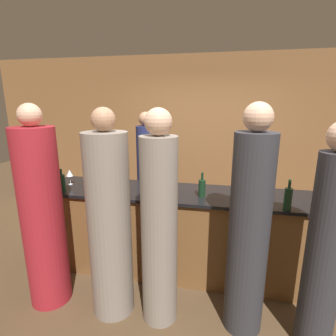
{
  "coord_description": "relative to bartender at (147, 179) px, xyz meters",
  "views": [
    {
      "loc": [
        0.29,
        -2.8,
        2.01
      ],
      "look_at": [
        -0.31,
        0.1,
        1.26
      ],
      "focal_mm": 28.0,
      "sensor_mm": 36.0,
      "label": 1
    }
  ],
  "objects": [
    {
      "name": "guest_0",
      "position": [
        1.9,
        -1.57,
        0.02
      ],
      "size": [
        0.29,
        0.29,
        1.89
      ],
      "color": "#2D2D33",
      "rests_on": "ground_plane"
    },
    {
      "name": "bar_counter",
      "position": [
        0.77,
        -0.8,
        -0.38
      ],
      "size": [
        3.57,
        0.71,
        1.01
      ],
      "color": "brown",
      "rests_on": "ground_plane"
    },
    {
      "name": "wine_bottle_2",
      "position": [
        0.88,
        -0.91,
        0.22
      ],
      "size": [
        0.08,
        0.08,
        0.27
      ],
      "color": "black",
      "rests_on": "bar_counter"
    },
    {
      "name": "bartender",
      "position": [
        0.0,
        0.0,
        0.0
      ],
      "size": [
        0.29,
        0.29,
        1.88
      ],
      "rotation": [
        0.0,
        0.0,
        3.14
      ],
      "color": "#1E234C",
      "rests_on": "ground_plane"
    },
    {
      "name": "wine_glass_1",
      "position": [
        1.43,
        -0.94,
        0.25
      ],
      "size": [
        0.08,
        0.08,
        0.17
      ],
      "color": "silver",
      "rests_on": "bar_counter"
    },
    {
      "name": "wine_glass_0",
      "position": [
        -0.08,
        -1.02,
        0.25
      ],
      "size": [
        0.07,
        0.07,
        0.16
      ],
      "color": "silver",
      "rests_on": "bar_counter"
    },
    {
      "name": "wine_glass_7",
      "position": [
        2.06,
        -1.1,
        0.25
      ],
      "size": [
        0.07,
        0.07,
        0.16
      ],
      "color": "silver",
      "rests_on": "bar_counter"
    },
    {
      "name": "guest_3",
      "position": [
        1.32,
        -1.49,
        0.06
      ],
      "size": [
        0.34,
        0.34,
        2.02
      ],
      "color": "#2D2D33",
      "rests_on": "ground_plane"
    },
    {
      "name": "guest_4",
      "position": [
        0.08,
        -1.54,
        0.02
      ],
      "size": [
        0.4,
        0.4,
        1.97
      ],
      "color": "gray",
      "rests_on": "ground_plane"
    },
    {
      "name": "wine_glass_6",
      "position": [
        -0.76,
        -0.79,
        0.26
      ],
      "size": [
        0.08,
        0.08,
        0.19
      ],
      "color": "silver",
      "rests_on": "bar_counter"
    },
    {
      "name": "guest_2",
      "position": [
        0.56,
        -1.54,
        0.04
      ],
      "size": [
        0.33,
        0.33,
        1.97
      ],
      "color": "gray",
      "rests_on": "ground_plane"
    },
    {
      "name": "wine_bottle_0",
      "position": [
        1.7,
        -1.1,
        0.24
      ],
      "size": [
        0.07,
        0.07,
        0.3
      ],
      "color": "black",
      "rests_on": "bar_counter"
    },
    {
      "name": "wine_glass_2",
      "position": [
        -0.32,
        -1.01,
        0.24
      ],
      "size": [
        0.08,
        0.08,
        0.16
      ],
      "color": "silver",
      "rests_on": "bar_counter"
    },
    {
      "name": "wine_glass_4",
      "position": [
        -0.51,
        -0.79,
        0.25
      ],
      "size": [
        0.07,
        0.07,
        0.17
      ],
      "color": "silver",
      "rests_on": "bar_counter"
    },
    {
      "name": "guest_1",
      "position": [
        -0.61,
        -1.54,
        0.04
      ],
      "size": [
        0.4,
        0.4,
        2.01
      ],
      "color": "maroon",
      "rests_on": "ground_plane"
    },
    {
      "name": "back_wall",
      "position": [
        0.77,
        1.07,
        0.51
      ],
      "size": [
        8.0,
        0.06,
        2.8
      ],
      "color": "brown",
      "rests_on": "ground_plane"
    },
    {
      "name": "ground_plane",
      "position": [
        0.77,
        -0.8,
        -0.89
      ],
      "size": [
        14.0,
        14.0,
        0.0
      ],
      "primitive_type": "plane",
      "color": "#4C3823"
    },
    {
      "name": "wine_bottle_1",
      "position": [
        -0.71,
        -1.04,
        0.22
      ],
      "size": [
        0.08,
        0.08,
        0.26
      ],
      "color": "black",
      "rests_on": "bar_counter"
    }
  ]
}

